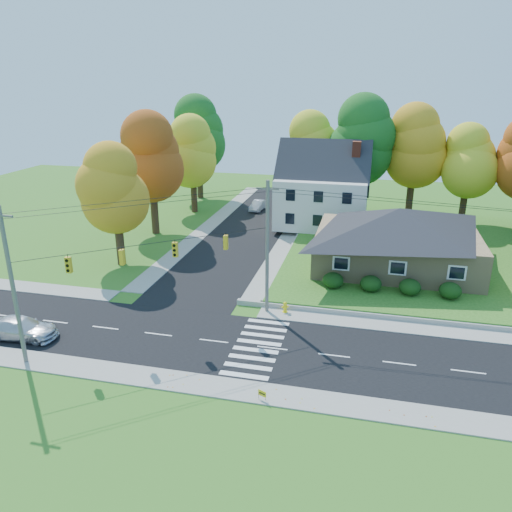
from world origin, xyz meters
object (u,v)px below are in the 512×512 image
at_px(ranch_house, 397,237).
at_px(silver_sedan, 21,328).
at_px(fire_hydrant, 285,308).
at_px(white_car, 258,205).

xyz_separation_m(ranch_house, silver_sedan, (-24.74, -18.56, -2.53)).
height_order(ranch_house, fire_hydrant, ranch_house).
xyz_separation_m(ranch_house, fire_hydrant, (-8.12, -10.70, -2.83)).
distance_m(ranch_house, fire_hydrant, 13.73).
distance_m(ranch_house, white_car, 25.36).
distance_m(silver_sedan, white_car, 37.93).
xyz_separation_m(silver_sedan, fire_hydrant, (16.62, 7.86, -0.30)).
bearing_deg(silver_sedan, ranch_house, -56.31).
bearing_deg(fire_hydrant, white_car, 106.97).
bearing_deg(fire_hydrant, silver_sedan, -154.69).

